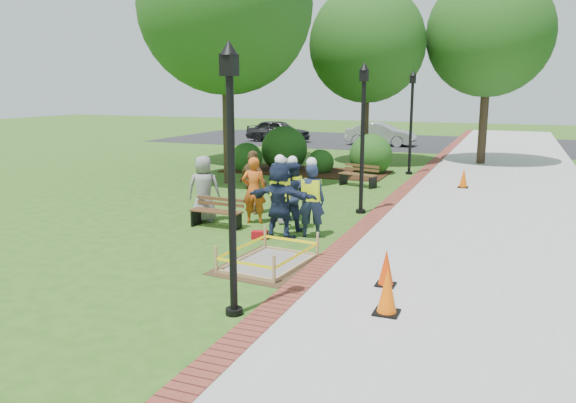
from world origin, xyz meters
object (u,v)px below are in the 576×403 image
at_px(wet_concrete_pad, 269,254).
at_px(hivis_worker_a, 280,198).
at_px(cone_front, 387,292).
at_px(hivis_worker_c, 292,193).
at_px(hivis_worker_b, 311,198).
at_px(lamp_near, 231,161).
at_px(bench_near, 216,218).

xyz_separation_m(wet_concrete_pad, hivis_worker_a, (-0.59, 2.00, 0.77)).
relative_size(cone_front, hivis_worker_c, 0.42).
xyz_separation_m(hivis_worker_b, hivis_worker_c, (-0.70, 0.54, -0.03)).
distance_m(cone_front, hivis_worker_a, 5.02).
height_order(wet_concrete_pad, lamp_near, lamp_near).
distance_m(wet_concrete_pad, hivis_worker_a, 2.22).
height_order(hivis_worker_a, hivis_worker_c, hivis_worker_a).
relative_size(bench_near, lamp_near, 0.33).
bearing_deg(bench_near, wet_concrete_pad, -43.09).
bearing_deg(wet_concrete_pad, bench_near, 136.91).
height_order(bench_near, hivis_worker_b, hivis_worker_b).
xyz_separation_m(bench_near, cone_front, (5.34, -4.05, 0.14)).
relative_size(hivis_worker_b, hivis_worker_c, 1.03).
bearing_deg(bench_near, lamp_near, -58.26).
height_order(bench_near, hivis_worker_c, hivis_worker_c).
height_order(wet_concrete_pad, hivis_worker_b, hivis_worker_b).
bearing_deg(lamp_near, wet_concrete_pad, 101.26).
bearing_deg(hivis_worker_b, cone_front, -56.16).
bearing_deg(hivis_worker_a, lamp_near, -76.46).
xyz_separation_m(bench_near, hivis_worker_b, (2.60, 0.03, 0.72)).
height_order(bench_near, hivis_worker_a, hivis_worker_a).
distance_m(cone_front, hivis_worker_c, 5.78).
bearing_deg(bench_near, hivis_worker_c, 16.54).
relative_size(wet_concrete_pad, lamp_near, 0.58).
bearing_deg(hivis_worker_c, bench_near, -163.46).
xyz_separation_m(wet_concrete_pad, hivis_worker_b, (0.05, 2.41, 0.73)).
relative_size(wet_concrete_pad, bench_near, 1.74).
relative_size(lamp_near, hivis_worker_c, 2.25).
distance_m(cone_front, hivis_worker_b, 4.94).
distance_m(hivis_worker_a, hivis_worker_b, 0.76).
relative_size(wet_concrete_pad, hivis_worker_b, 1.26).
height_order(lamp_near, hivis_worker_a, lamp_near).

